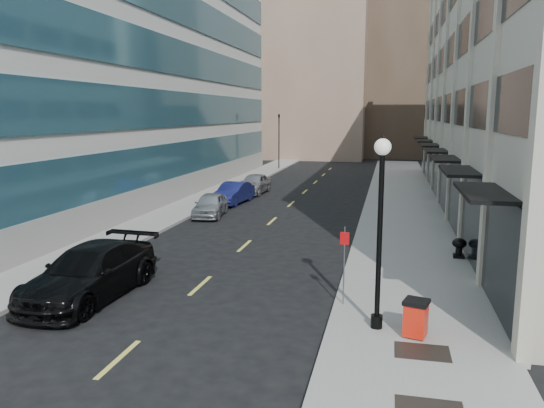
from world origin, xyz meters
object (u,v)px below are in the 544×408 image
at_px(car_silver_sedan, 210,205).
at_px(urn_planter, 459,246).
at_px(car_blue_sedan, 233,193).
at_px(traffic_signal, 279,118).
at_px(car_black_pickup, 90,272).
at_px(lamppost, 380,217).
at_px(sign_post, 344,255).
at_px(trash_bin, 416,317).
at_px(car_grey_sedan, 254,184).

bearing_deg(car_silver_sedan, urn_planter, -34.53).
bearing_deg(car_blue_sedan, traffic_signal, 99.97).
xyz_separation_m(car_black_pickup, lamppost, (9.60, -0.86, 2.51)).
distance_m(sign_post, urn_planter, 8.02).
distance_m(car_silver_sedan, trash_bin, 19.57).
distance_m(car_grey_sedan, lamppost, 27.11).
bearing_deg(car_silver_sedan, sign_post, -62.94).
bearing_deg(lamppost, car_silver_sedan, 123.86).
relative_size(lamppost, urn_planter, 6.58).
bearing_deg(car_blue_sedan, lamppost, -56.73).
height_order(car_black_pickup, car_blue_sedan, car_black_pickup).
height_order(trash_bin, urn_planter, trash_bin).
relative_size(car_grey_sedan, urn_planter, 5.45).
distance_m(car_blue_sedan, trash_bin, 23.50).
distance_m(lamppost, sign_post, 2.58).
xyz_separation_m(car_black_pickup, trash_bin, (10.65, -1.26, -0.17)).
xyz_separation_m(car_blue_sedan, sign_post, (9.25, -18.46, 1.04)).
bearing_deg(car_blue_sedan, car_silver_sedan, -84.34).
height_order(car_black_pickup, trash_bin, car_black_pickup).
bearing_deg(trash_bin, lamppost, 175.09).
distance_m(traffic_signal, car_grey_sedan, 18.60).
relative_size(car_grey_sedan, lamppost, 0.83).
height_order(traffic_signal, car_grey_sedan, traffic_signal).
xyz_separation_m(traffic_signal, car_black_pickup, (2.30, -42.00, -4.84)).
distance_m(car_silver_sedan, sign_post, 16.67).
bearing_deg(sign_post, traffic_signal, 113.95).
relative_size(traffic_signal, car_grey_sedan, 1.52).
distance_m(car_black_pickup, car_silver_sedan, 14.65).
distance_m(traffic_signal, lamppost, 44.54).
bearing_deg(urn_planter, trash_bin, -103.77).
distance_m(car_black_pickup, sign_post, 8.59).
xyz_separation_m(car_blue_sedan, lamppost, (10.35, -20.15, 2.66)).
bearing_deg(lamppost, trash_bin, -20.60).
relative_size(car_black_pickup, trash_bin, 5.78).
bearing_deg(traffic_signal, car_silver_sedan, -86.84).
relative_size(car_black_pickup, car_silver_sedan, 1.45).
distance_m(car_grey_sedan, sign_post, 25.03).
xyz_separation_m(trash_bin, sign_post, (-2.15, 2.08, 1.06)).
distance_m(car_black_pickup, car_blue_sedan, 19.31).
bearing_deg(car_black_pickup, traffic_signal, 96.12).
relative_size(trash_bin, lamppost, 0.19).
bearing_deg(car_black_pickup, car_blue_sedan, 95.22).
relative_size(car_silver_sedan, car_grey_sedan, 0.91).
bearing_deg(car_black_pickup, car_grey_sedan, 94.17).
relative_size(traffic_signal, car_black_pickup, 1.15).
xyz_separation_m(traffic_signal, sign_post, (10.80, -41.17, -3.94)).
relative_size(car_grey_sedan, trash_bin, 4.35).
xyz_separation_m(traffic_signal, car_grey_sedan, (1.80, -17.84, -4.94)).
relative_size(car_blue_sedan, car_grey_sedan, 0.97).
relative_size(car_silver_sedan, sign_post, 1.64).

